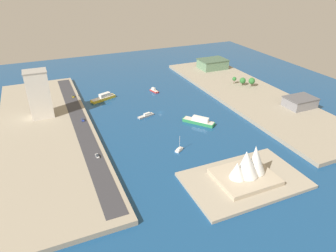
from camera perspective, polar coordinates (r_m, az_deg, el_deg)
The scene contains 19 objects.
ground_plane at distance 274.85m, azimuth -1.42°, elevation 2.55°, with size 440.00×440.00×0.00m, color navy.
quay_west at distance 319.91m, azimuth 14.82°, elevation 5.65°, with size 70.00×240.00×3.22m, color #9E937F.
quay_east at distance 257.92m, azimuth -21.62°, elevation -0.92°, with size 70.00×240.00×3.22m, color #9E937F.
peninsula_point at distance 194.69m, azimuth 13.96°, elevation -9.73°, with size 71.98×45.18×2.00m, color #A89E89.
road_strip at distance 258.18m, azimuth -15.96°, elevation 0.49°, with size 12.04×228.00×0.15m, color #38383D.
ferry_green_doubledeck at distance 255.51m, azimuth 5.73°, elevation 0.93°, with size 21.87×25.18×6.22m.
ferry_yellow_fast at distance 306.76m, azimuth -11.91°, elevation 5.16°, with size 26.87×15.09×6.26m.
tugboat_red at distance 321.04m, azimuth -2.58°, elevation 6.59°, with size 6.39×12.67×4.01m.
sailboat_small_white at distance 218.27m, azimuth 2.10°, elevation -4.36°, with size 7.71×6.39×11.64m.
yacht_sleek_gray at distance 266.96m, azimuth -4.11°, elevation 1.95°, with size 16.11×7.28×3.15m.
hotel_broad_white at distance 273.77m, azimuth -22.82°, elevation 5.47°, with size 18.15×14.86×39.65m.
terminal_long_green at distance 389.79m, azimuth 8.26°, elevation 11.35°, with size 33.04×25.07×11.34m.
warehouse_low_gray at distance 300.83m, azimuth 23.28°, elevation 4.11°, with size 26.45×19.64×8.90m.
van_white at distance 210.58m, azimuth -12.99°, elevation -5.43°, with size 2.17×5.25×1.50m.
taxi_yellow_cab at distance 312.22m, azimuth -17.20°, elevation 5.29°, with size 1.91×4.49×1.73m.
hatchback_blue at distance 261.47m, azimuth -15.52°, elevation 1.12°, with size 2.16×4.57×1.62m.
traffic_light_waterfront at distance 300.12m, azimuth -16.22°, elevation 5.23°, with size 0.36×0.36×6.50m.
opera_landmark at distance 189.83m, azimuth 14.47°, elevation -7.47°, with size 35.21×29.33×22.87m.
park_tree_cluster at distance 336.99m, azimuth 14.22°, elevation 8.18°, with size 17.13×20.01×9.42m.
Camera 1 is at (93.06, 230.82, 116.65)m, focal length 32.86 mm.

